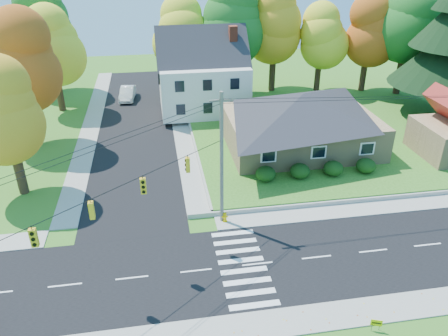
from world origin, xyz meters
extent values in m
plane|color=#3D7923|center=(0.00, 0.00, 0.00)|extent=(120.00, 120.00, 0.00)
cube|color=black|center=(0.00, 0.00, 0.01)|extent=(90.00, 8.00, 0.02)
cube|color=black|center=(-8.00, 26.00, 0.01)|extent=(8.00, 44.00, 0.02)
cube|color=#9C9A90|center=(0.00, 5.00, 0.04)|extent=(90.00, 2.00, 0.08)
cube|color=#9C9A90|center=(0.00, -5.00, 0.04)|extent=(90.00, 2.00, 0.08)
cube|color=#3D7923|center=(13.00, 21.00, 0.25)|extent=(30.00, 30.00, 0.50)
cube|color=tan|center=(8.00, 16.00, 2.10)|extent=(14.00, 10.00, 3.20)
pyramid|color=#26262B|center=(8.00, 16.00, 4.80)|extent=(14.60, 10.60, 2.20)
cube|color=silver|center=(0.00, 28.00, 3.30)|extent=(10.00, 8.00, 5.60)
pyramid|color=#26262B|center=(0.00, 28.00, 7.30)|extent=(10.40, 8.40, 2.40)
cube|color=brown|center=(3.50, 28.00, 5.30)|extent=(0.90, 0.90, 9.60)
ellipsoid|color=#163A10|center=(3.00, 9.80, 1.14)|extent=(1.70, 1.70, 1.27)
ellipsoid|color=#163A10|center=(6.00, 9.80, 1.14)|extent=(1.70, 1.70, 1.27)
ellipsoid|color=#163A10|center=(9.00, 9.80, 1.14)|extent=(1.70, 1.70, 1.27)
ellipsoid|color=#163A10|center=(12.00, 9.80, 1.14)|extent=(1.70, 1.70, 1.27)
cylinder|color=#666059|center=(-1.50, 5.20, 5.00)|extent=(0.26, 0.26, 10.00)
cube|color=#666059|center=(-1.50, 5.20, 9.40)|extent=(1.60, 0.12, 0.12)
cube|color=gold|center=(-12.00, -3.20, 5.95)|extent=(0.34, 0.26, 1.00)
cube|color=gold|center=(-9.50, -1.20, 5.95)|extent=(0.26, 0.34, 1.00)
cube|color=gold|center=(-6.80, 0.95, 5.95)|extent=(0.34, 0.26, 1.00)
cube|color=gold|center=(-4.00, 3.20, 5.95)|extent=(0.26, 0.34, 1.00)
cylinder|color=black|center=(-8.00, 0.00, 6.60)|extent=(13.02, 10.43, 0.04)
cylinder|color=#3F2A19|center=(-2.00, 34.00, 3.20)|extent=(0.80, 0.80, 5.40)
sphere|color=yellow|center=(-2.00, 34.00, 7.10)|extent=(6.72, 6.72, 6.72)
sphere|color=yellow|center=(-2.00, 34.00, 8.78)|extent=(5.91, 5.91, 5.91)
sphere|color=yellow|center=(-2.00, 34.00, 10.46)|extent=(5.11, 5.11, 5.11)
cylinder|color=#3F2A19|center=(4.00, 33.00, 3.65)|extent=(0.86, 0.86, 6.30)
sphere|color=#1F6821|center=(4.00, 33.00, 8.20)|extent=(7.84, 7.84, 7.84)
sphere|color=#1F6821|center=(4.00, 33.00, 10.16)|extent=(6.90, 6.90, 6.90)
sphere|color=#1F6821|center=(4.00, 33.00, 12.12)|extent=(5.96, 5.96, 5.96)
cylinder|color=#3F2A19|center=(10.00, 34.00, 3.43)|extent=(0.83, 0.83, 5.85)
sphere|color=gold|center=(10.00, 34.00, 7.65)|extent=(7.28, 7.28, 7.28)
sphere|color=gold|center=(10.00, 34.00, 9.47)|extent=(6.41, 6.41, 6.41)
sphere|color=gold|center=(10.00, 34.00, 11.29)|extent=(5.53, 5.53, 5.53)
cylinder|color=#3F2A19|center=(16.00, 33.00, 2.98)|extent=(0.77, 0.77, 4.95)
sphere|color=yellow|center=(16.00, 33.00, 6.55)|extent=(6.16, 6.16, 6.16)
sphere|color=yellow|center=(16.00, 33.00, 8.09)|extent=(5.42, 5.42, 5.42)
sphere|color=yellow|center=(16.00, 33.00, 9.63)|extent=(4.68, 4.68, 4.68)
cylinder|color=#3F2A19|center=(22.00, 32.00, 3.20)|extent=(0.80, 0.80, 5.40)
sphere|color=#AE4F16|center=(22.00, 32.00, 7.10)|extent=(6.72, 6.72, 6.72)
sphere|color=#AE4F16|center=(22.00, 32.00, 8.78)|extent=(5.91, 5.91, 5.91)
sphere|color=#AE4F16|center=(22.00, 32.00, 10.46)|extent=(5.11, 5.11, 5.11)
cylinder|color=#3F2A19|center=(26.00, 30.00, 3.88)|extent=(0.89, 0.89, 6.75)
sphere|color=#1F6821|center=(26.00, 30.00, 8.75)|extent=(8.40, 8.40, 8.40)
sphere|color=#1F6821|center=(26.00, 30.00, 10.85)|extent=(7.39, 7.39, 7.39)
cylinder|color=#3F2A19|center=(27.00, 22.00, 1.94)|extent=(0.40, 0.40, 2.88)
cylinder|color=#3F2A19|center=(-17.00, 12.00, 2.48)|extent=(0.77, 0.77, 4.95)
sphere|color=gold|center=(-17.00, 12.00, 6.05)|extent=(6.16, 6.16, 6.16)
sphere|color=gold|center=(-17.00, 12.00, 7.59)|extent=(5.42, 5.42, 5.42)
cylinder|color=#3F2A19|center=(-18.00, 22.00, 2.93)|extent=(0.83, 0.83, 5.85)
sphere|color=#AE4F16|center=(-18.00, 22.00, 7.15)|extent=(7.28, 7.28, 7.28)
sphere|color=#AE4F16|center=(-18.00, 22.00, 8.97)|extent=(6.41, 6.41, 6.41)
sphere|color=#AE4F16|center=(-18.00, 22.00, 10.79)|extent=(5.53, 5.53, 5.53)
cylinder|color=#3F2A19|center=(-17.00, 32.00, 2.70)|extent=(0.80, 0.80, 5.40)
sphere|color=yellow|center=(-17.00, 32.00, 6.60)|extent=(6.72, 6.72, 6.72)
sphere|color=yellow|center=(-17.00, 32.00, 8.28)|extent=(5.91, 5.91, 5.91)
sphere|color=yellow|center=(-17.00, 32.00, 9.96)|extent=(5.11, 5.11, 5.11)
cylinder|color=#3F2A19|center=(-19.00, 40.00, 3.15)|extent=(0.86, 0.86, 6.30)
sphere|color=#1F6821|center=(-19.00, 40.00, 7.70)|extent=(7.84, 7.84, 7.84)
sphere|color=#1F6821|center=(-19.00, 40.00, 9.66)|extent=(6.90, 6.90, 6.90)
sphere|color=#1F6821|center=(-19.00, 40.00, 11.62)|extent=(5.96, 5.96, 5.96)
imported|color=silver|center=(-9.16, 34.73, 0.83)|extent=(2.16, 5.05, 1.62)
cylinder|color=#DAAB00|center=(-1.29, 5.03, 0.05)|extent=(0.37, 0.37, 0.10)
cylinder|color=#DAAB00|center=(-1.29, 5.03, 0.36)|extent=(0.24, 0.24, 0.56)
sphere|color=#DAAB00|center=(-1.29, 5.03, 0.69)|extent=(0.26, 0.26, 0.26)
cylinder|color=#DAAB00|center=(-1.29, 5.03, 0.46)|extent=(0.46, 0.15, 0.12)
cylinder|color=black|center=(4.75, -6.32, 0.25)|extent=(0.02, 0.02, 0.51)
cylinder|color=black|center=(5.19, -6.32, 0.25)|extent=(0.02, 0.02, 0.51)
cube|color=#E1E100|center=(4.97, -6.32, 0.56)|extent=(0.58, 0.24, 0.40)
camera|label=1|loc=(-5.79, -21.44, 18.64)|focal=35.00mm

